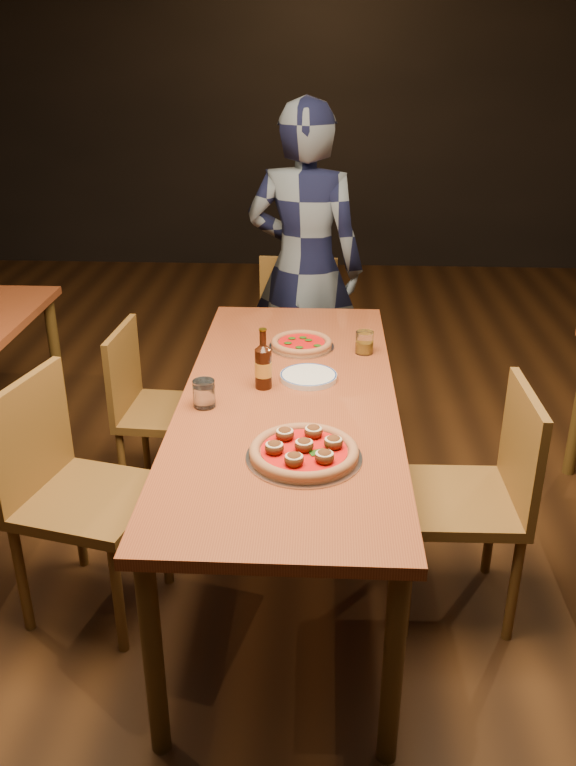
{
  "coord_description": "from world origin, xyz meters",
  "views": [
    {
      "loc": [
        0.12,
        -2.52,
        1.95
      ],
      "look_at": [
        0.0,
        -0.05,
        0.82
      ],
      "focal_mm": 35.0,
      "sensor_mm": 36.0,
      "label": 1
    }
  ],
  "objects_px": {
    "table_main": "(289,411)",
    "pizza_margherita": "(302,343)",
    "plate_stack": "(309,377)",
    "amber_glass": "(364,342)",
    "water_glass": "(204,394)",
    "chair_end": "(295,342)",
    "chair_main_sw": "(167,411)",
    "beer_bottle": "(263,367)",
    "chair_main_e": "(457,499)",
    "pizza_meatball": "(304,451)",
    "diner": "(305,268)",
    "chair_main_nw": "(89,498)"
  },
  "relations": [
    {
      "from": "chair_end",
      "to": "chair_main_e",
      "type": "bearing_deg",
      "value": -63.58
    },
    {
      "from": "pizza_meatball",
      "to": "pizza_margherita",
      "type": "relative_size",
      "value": 1.31
    },
    {
      "from": "pizza_meatball",
      "to": "plate_stack",
      "type": "height_order",
      "value": "pizza_meatball"
    },
    {
      "from": "beer_bottle",
      "to": "plate_stack",
      "type": "bearing_deg",
      "value": 26.36
    },
    {
      "from": "chair_main_sw",
      "to": "beer_bottle",
      "type": "bearing_deg",
      "value": -127.19
    },
    {
      "from": "chair_end",
      "to": "pizza_margherita",
      "type": "bearing_deg",
      "value": -82.3
    },
    {
      "from": "plate_stack",
      "to": "amber_glass",
      "type": "height_order",
      "value": "amber_glass"
    },
    {
      "from": "beer_bottle",
      "to": "diner",
      "type": "relative_size",
      "value": 0.14
    },
    {
      "from": "chair_main_nw",
      "to": "amber_glass",
      "type": "height_order",
      "value": "chair_main_nw"
    },
    {
      "from": "chair_main_e",
      "to": "chair_end",
      "type": "bearing_deg",
      "value": -157.78
    },
    {
      "from": "table_main",
      "to": "water_glass",
      "type": "relative_size",
      "value": 19.86
    },
    {
      "from": "chair_main_e",
      "to": "table_main",
      "type": "bearing_deg",
      "value": -112.2
    },
    {
      "from": "water_glass",
      "to": "pizza_meatball",
      "type": "bearing_deg",
      "value": -43.58
    },
    {
      "from": "chair_main_nw",
      "to": "chair_main_sw",
      "type": "bearing_deg",
      "value": 5.09
    },
    {
      "from": "table_main",
      "to": "plate_stack",
      "type": "height_order",
      "value": "plate_stack"
    },
    {
      "from": "chair_main_sw",
      "to": "pizza_margherita",
      "type": "xyz_separation_m",
      "value": [
        0.61,
        0.0,
        0.34
      ]
    },
    {
      "from": "chair_main_sw",
      "to": "chair_end",
      "type": "height_order",
      "value": "chair_end"
    },
    {
      "from": "chair_main_sw",
      "to": "water_glass",
      "type": "xyz_separation_m",
      "value": [
        0.28,
        -0.59,
        0.37
      ]
    },
    {
      "from": "table_main",
      "to": "amber_glass",
      "type": "bearing_deg",
      "value": 54.91
    },
    {
      "from": "chair_main_sw",
      "to": "pizza_meatball",
      "type": "bearing_deg",
      "value": -141.62
    },
    {
      "from": "diner",
      "to": "chair_end",
      "type": "bearing_deg",
      "value": 60.01
    },
    {
      "from": "table_main",
      "to": "diner",
      "type": "xyz_separation_m",
      "value": [
        0.02,
        1.33,
        0.18
      ]
    },
    {
      "from": "water_glass",
      "to": "amber_glass",
      "type": "bearing_deg",
      "value": 42.02
    },
    {
      "from": "chair_main_e",
      "to": "water_glass",
      "type": "bearing_deg",
      "value": -98.81
    },
    {
      "from": "chair_main_sw",
      "to": "beer_bottle",
      "type": "distance_m",
      "value": 0.75
    },
    {
      "from": "chair_end",
      "to": "beer_bottle",
      "type": "distance_m",
      "value": 1.27
    },
    {
      "from": "chair_main_e",
      "to": "beer_bottle",
      "type": "xyz_separation_m",
      "value": [
        -0.72,
        0.3,
        0.37
      ]
    },
    {
      "from": "table_main",
      "to": "chair_main_sw",
      "type": "xyz_separation_m",
      "value": [
        -0.58,
        0.47,
        -0.25
      ]
    },
    {
      "from": "chair_main_sw",
      "to": "chair_main_e",
      "type": "bearing_deg",
      "value": -117.1
    },
    {
      "from": "plate_stack",
      "to": "amber_glass",
      "type": "xyz_separation_m",
      "value": [
        0.23,
        0.28,
        0.04
      ]
    },
    {
      "from": "chair_end",
      "to": "diner",
      "type": "xyz_separation_m",
      "value": [
        0.05,
        0.05,
        0.4
      ]
    },
    {
      "from": "pizza_meatball",
      "to": "diner",
      "type": "bearing_deg",
      "value": 91.64
    },
    {
      "from": "table_main",
      "to": "pizza_margherita",
      "type": "relative_size",
      "value": 7.09
    },
    {
      "from": "chair_main_sw",
      "to": "diner",
      "type": "bearing_deg",
      "value": -31.43
    },
    {
      "from": "table_main",
      "to": "chair_main_sw",
      "type": "height_order",
      "value": "chair_main_sw"
    },
    {
      "from": "chair_main_nw",
      "to": "pizza_meatball",
      "type": "xyz_separation_m",
      "value": [
        0.77,
        -0.15,
        0.3
      ]
    },
    {
      "from": "diner",
      "to": "chair_main_e",
      "type": "bearing_deg",
      "value": 123.76
    },
    {
      "from": "chair_main_nw",
      "to": "water_glass",
      "type": "relative_size",
      "value": 9.44
    },
    {
      "from": "chair_main_nw",
      "to": "pizza_margherita",
      "type": "bearing_deg",
      "value": -29.01
    },
    {
      "from": "chair_main_e",
      "to": "pizza_margherita",
      "type": "relative_size",
      "value": 3.3
    },
    {
      "from": "pizza_meatball",
      "to": "chair_main_e",
      "type": "bearing_deg",
      "value": 22.63
    },
    {
      "from": "chair_main_e",
      "to": "beer_bottle",
      "type": "distance_m",
      "value": 0.86
    },
    {
      "from": "beer_bottle",
      "to": "water_glass",
      "type": "bearing_deg",
      "value": -139.48
    },
    {
      "from": "water_glass",
      "to": "amber_glass",
      "type": "xyz_separation_m",
      "value": [
        0.6,
        0.54,
        -0.0
      ]
    },
    {
      "from": "plate_stack",
      "to": "beer_bottle",
      "type": "distance_m",
      "value": 0.2
    },
    {
      "from": "chair_main_sw",
      "to": "amber_glass",
      "type": "bearing_deg",
      "value": -89.36
    },
    {
      "from": "water_glass",
      "to": "chair_end",
      "type": "bearing_deg",
      "value": 78.98
    },
    {
      "from": "pizza_margherita",
      "to": "water_glass",
      "type": "bearing_deg",
      "value": -119.33
    },
    {
      "from": "table_main",
      "to": "pizza_meatball",
      "type": "height_order",
      "value": "pizza_meatball"
    },
    {
      "from": "pizza_margherita",
      "to": "beer_bottle",
      "type": "height_order",
      "value": "beer_bottle"
    }
  ]
}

